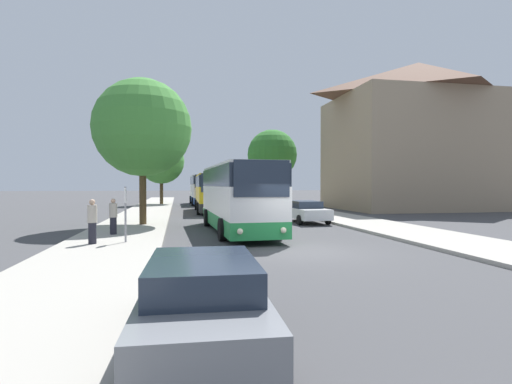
% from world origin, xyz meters
% --- Properties ---
extents(ground_plane, '(300.00, 300.00, 0.00)m').
position_xyz_m(ground_plane, '(0.00, 0.00, 0.00)').
color(ground_plane, '#424244').
rests_on(ground_plane, ground).
extents(sidewalk_left, '(4.00, 120.00, 0.15)m').
position_xyz_m(sidewalk_left, '(-7.00, 0.00, 0.07)').
color(sidewalk_left, '#A39E93').
rests_on(sidewalk_left, ground_plane).
extents(sidewalk_right, '(4.00, 120.00, 0.15)m').
position_xyz_m(sidewalk_right, '(7.00, 0.00, 0.07)').
color(sidewalk_right, '#A39E93').
rests_on(sidewalk_right, ground_plane).
extents(building_right_background, '(16.36, 12.03, 14.80)m').
position_xyz_m(building_right_background, '(19.56, 22.76, 7.40)').
color(building_right_background, gray).
rests_on(building_right_background, ground_plane).
extents(bus_front, '(3.03, 10.75, 3.44)m').
position_xyz_m(bus_front, '(-1.36, 6.62, 1.84)').
color(bus_front, '#238942').
rests_on(bus_front, ground_plane).
extents(bus_middle, '(2.98, 10.75, 3.34)m').
position_xyz_m(bus_middle, '(-1.41, 21.98, 1.78)').
color(bus_middle, '#2D2D2D').
rests_on(bus_middle, ground_plane).
extents(bus_rear, '(2.82, 10.23, 3.57)m').
position_xyz_m(bus_rear, '(-1.47, 35.28, 1.90)').
color(bus_rear, '#2D519E').
rests_on(bus_rear, ground_plane).
extents(parked_car_left_curb, '(2.08, 4.49, 1.37)m').
position_xyz_m(parked_car_left_curb, '(-4.05, -7.74, 0.73)').
color(parked_car_left_curb, slate).
rests_on(parked_car_left_curb, ground_plane).
extents(parked_car_right_near, '(2.15, 4.74, 1.40)m').
position_xyz_m(parked_car_right_near, '(3.72, 10.84, 0.74)').
color(parked_car_right_near, silver).
rests_on(parked_car_right_near, ground_plane).
extents(bus_stop_sign, '(0.08, 0.45, 2.23)m').
position_xyz_m(bus_stop_sign, '(-6.46, 2.86, 1.54)').
color(bus_stop_sign, gray).
rests_on(bus_stop_sign, sidewalk_left).
extents(pedestrian_waiting_near, '(0.36, 0.36, 1.74)m').
position_xyz_m(pedestrian_waiting_near, '(-7.67, 2.64, 1.03)').
color(pedestrian_waiting_near, '#23232D').
rests_on(pedestrian_waiting_near, sidewalk_left).
extents(pedestrian_waiting_far, '(0.36, 0.36, 1.66)m').
position_xyz_m(pedestrian_waiting_far, '(-7.34, 5.60, 0.98)').
color(pedestrian_waiting_far, '#23232D').
rests_on(pedestrian_waiting_far, sidewalk_left).
extents(tree_left_near, '(5.38, 5.38, 7.78)m').
position_xyz_m(tree_left_near, '(-6.27, 34.79, 5.23)').
color(tree_left_near, '#513D23').
rests_on(tree_left_near, sidewalk_left).
extents(tree_left_far, '(5.65, 5.65, 8.43)m').
position_xyz_m(tree_left_far, '(-6.39, 10.20, 5.74)').
color(tree_left_far, '#513D23').
rests_on(tree_left_far, sidewalk_left).
extents(tree_right_near, '(6.02, 6.02, 8.97)m').
position_xyz_m(tree_right_near, '(6.90, 33.38, 6.11)').
color(tree_right_near, '#513D23').
rests_on(tree_right_near, sidewalk_right).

